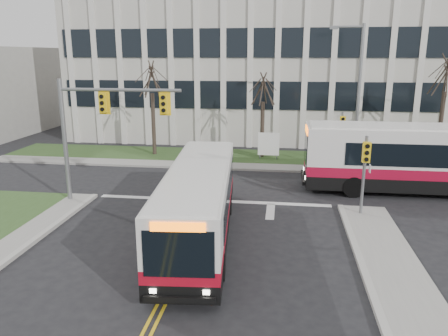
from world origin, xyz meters
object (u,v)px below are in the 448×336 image
directory_sign (269,144)px  bus_cross (433,161)px  streetlight (356,89)px  bus_main (199,204)px

directory_sign → bus_cross: bearing=-35.1°
directory_sign → bus_cross: 11.06m
streetlight → bus_cross: 7.02m
directory_sign → bus_cross: (9.03, -6.35, 0.63)m
streetlight → directory_sign: bearing=166.8°
bus_main → bus_cross: bearing=29.0°
directory_sign → bus_main: bearing=-99.3°
streetlight → bus_cross: (3.50, -5.05, -3.39)m
bus_main → directory_sign: bearing=75.8°
streetlight → directory_sign: (-5.53, 1.30, -4.02)m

